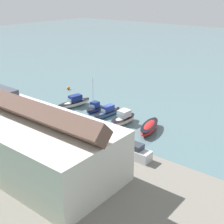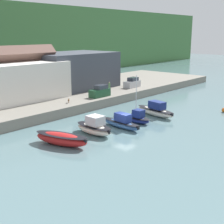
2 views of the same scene
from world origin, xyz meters
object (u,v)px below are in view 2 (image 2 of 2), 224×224
object	(u,v)px
parked_car_1	(100,92)
moored_boat_4	(156,110)
moored_boat_1	(94,127)
person_on_quay	(109,87)
moored_boat_3	(138,118)
parked_car_2	(132,83)
moored_boat_0	(61,139)
dog_on_quay	(69,100)
mooring_buoy_0	(224,110)
moored_boat_2	(121,123)

from	to	relation	value
parked_car_1	moored_boat_4	bearing A→B (deg)	-178.79
moored_boat_1	person_on_quay	size ratio (longest dim) A/B	2.88
moored_boat_3	person_on_quay	distance (m)	16.98
moored_boat_3	parked_car_1	distance (m)	13.67
parked_car_1	parked_car_2	bearing A→B (deg)	-81.93
moored_boat_0	moored_boat_4	world-z (taller)	moored_boat_4
parked_car_2	dog_on_quay	distance (m)	19.76
moored_boat_1	parked_car_1	size ratio (longest dim) A/B	1.46
moored_boat_0	moored_boat_4	distance (m)	19.21
parked_car_2	mooring_buoy_0	xyz separation A→B (m)	(-2.17, -21.60, -2.15)
moored_boat_0	person_on_quay	xyz separation A→B (m)	(23.08, 12.95, 1.93)
moored_boat_0	parked_car_2	size ratio (longest dim) A/B	1.77
moored_boat_1	moored_boat_0	bearing A→B (deg)	-176.98
moored_boat_1	moored_boat_2	size ratio (longest dim) A/B	0.86
moored_boat_2	moored_boat_3	bearing A→B (deg)	2.02
person_on_quay	dog_on_quay	distance (m)	11.83
moored_boat_2	moored_boat_3	world-z (taller)	moored_boat_3
moored_boat_4	person_on_quay	bearing A→B (deg)	85.26
moored_boat_0	moored_boat_4	xyz separation A→B (m)	(19.19, -0.74, 0.09)
moored_boat_4	parked_car_2	xyz separation A→B (m)	(11.83, 14.06, 1.66)
moored_boat_4	parked_car_2	world-z (taller)	parked_car_2
moored_boat_2	parked_car_1	size ratio (longest dim) A/B	1.70
moored_boat_0	moored_boat_1	size ratio (longest dim) A/B	1.23
moored_boat_2	moored_boat_4	xyz separation A→B (m)	(8.93, 0.16, 0.11)
moored_boat_3	person_on_quay	xyz separation A→B (m)	(9.28, 14.07, 1.97)
moored_boat_2	mooring_buoy_0	world-z (taller)	moored_boat_2
moored_boat_4	parked_car_1	xyz separation A→B (m)	(-0.38, 12.20, 1.66)
moored_boat_1	moored_boat_4	size ratio (longest dim) A/B	0.76
moored_boat_0	parked_car_2	world-z (taller)	parked_car_2
parked_car_2	person_on_quay	bearing A→B (deg)	89.62
moored_boat_3	dog_on_quay	bearing A→B (deg)	101.62
parked_car_1	mooring_buoy_0	xyz separation A→B (m)	(10.04, -19.74, -2.15)
dog_on_quay	moored_boat_3	bearing A→B (deg)	-35.68
moored_boat_1	moored_boat_3	distance (m)	8.21
moored_boat_4	moored_boat_3	bearing A→B (deg)	-164.84
moored_boat_1	parked_car_2	size ratio (longest dim) A/B	1.44
moored_boat_2	moored_boat_4	bearing A→B (deg)	6.66
moored_boat_4	person_on_quay	size ratio (longest dim) A/B	3.78
moored_boat_3	person_on_quay	size ratio (longest dim) A/B	3.38
moored_boat_3	person_on_quay	world-z (taller)	moored_boat_3
moored_boat_3	mooring_buoy_0	bearing A→B (deg)	-24.64
moored_boat_1	moored_boat_3	size ratio (longest dim) A/B	0.85
parked_car_1	dog_on_quay	size ratio (longest dim) A/B	5.36
parked_car_1	dog_on_quay	distance (m)	7.49
parked_car_1	mooring_buoy_0	distance (m)	22.25
person_on_quay	dog_on_quay	size ratio (longest dim) A/B	2.72
moored_boat_0	moored_boat_3	bearing A→B (deg)	-19.87
moored_boat_2	dog_on_quay	xyz separation A→B (m)	(1.07, 12.61, 1.31)
moored_boat_1	dog_on_quay	bearing A→B (deg)	67.01
mooring_buoy_0	moored_boat_4	bearing A→B (deg)	142.02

